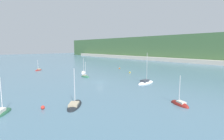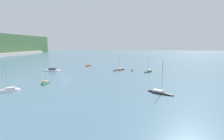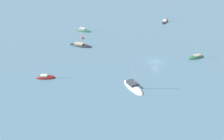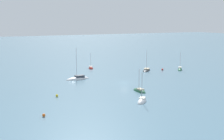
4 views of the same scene
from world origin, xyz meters
The scene contains 9 objects.
ground_plane centered at (0.00, 0.00, 0.00)m, with size 600.00×600.00×0.00m, color slate.
sailboat_0 centered at (-23.18, 7.43, 0.08)m, with size 5.56×5.46×8.81m.
sailboat_1 centered at (33.18, -1.66, 0.07)m, with size 5.68×3.49×7.69m.
sailboat_3 centered at (-21.57, -32.54, 0.09)m, with size 6.22×7.07×8.93m.
sailboat_4 centered at (13.04, -33.63, 0.11)m, with size 5.76×5.20×8.30m.
sailboat_5 centered at (17.94, -20.27, 0.09)m, with size 8.09×7.60×9.10m.
sailboat_6 centered at (12.86, 11.67, 0.13)m, with size 3.56×9.01×12.01m.
sailboat_7 centered at (-12.96, 1.96, 0.07)m, with size 5.89×2.14×7.68m.
mooring_buoy_0 centered at (15.47, -26.47, 0.40)m, with size 0.81×0.81×0.81m.
Camera 2 is at (-65.87, -24.03, 12.52)m, focal length 28.00 mm.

